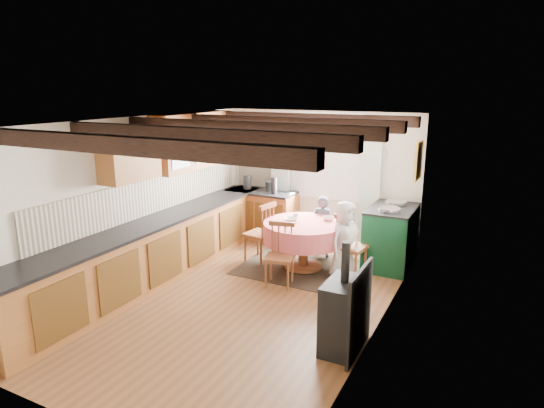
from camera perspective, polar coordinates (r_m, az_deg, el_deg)
The scene contains 41 objects.
floor at distance 6.51m, azimuth -3.24°, elevation -11.44°, with size 3.60×5.50×0.00m, color brown.
ceiling at distance 5.88m, azimuth -3.57°, elevation 10.15°, with size 3.60×5.50×0.00m, color white.
wall_back at distance 8.51m, azimuth 5.93°, elevation 3.20°, with size 3.60×0.00×2.40m, color silver.
wall_front at distance 4.09m, azimuth -23.42°, elevation -10.27°, with size 3.60×0.00×2.40m, color silver.
wall_left at distance 7.13m, azimuth -16.01°, elevation 0.58°, with size 0.00×5.50×2.40m, color silver.
wall_right at distance 5.44m, azimuth 13.27°, elevation -3.43°, with size 0.00×5.50×2.40m, color silver.
beam_a at distance 4.29m, azimuth -17.22°, elevation 6.84°, with size 3.60×0.16×0.16m, color black.
beam_b at distance 5.05m, azimuth -9.33°, elevation 8.31°, with size 3.60×0.16×0.16m, color black.
beam_c at distance 5.89m, azimuth -3.55°, elevation 9.28°, with size 3.60×0.16×0.16m, color black.
beam_d at distance 6.77m, azimuth 0.77°, elevation 9.94°, with size 3.60×0.16×0.16m, color black.
beam_e at distance 7.68m, azimuth 4.10°, elevation 10.41°, with size 3.60×0.16×0.16m, color black.
splash_left at distance 7.34m, azimuth -14.32°, elevation 1.06°, with size 0.02×4.50×0.55m, color beige.
splash_back at distance 8.89m, azimuth -0.15°, elevation 3.75°, with size 1.40×0.02×0.55m, color beige.
base_cabinet_left at distance 7.15m, azimuth -13.81°, elevation -5.60°, with size 0.60×5.30×0.88m, color #9D5B2F.
base_cabinet_back at distance 8.84m, azimuth -1.26°, elevation -1.37°, with size 1.30×0.60×0.88m, color #9D5B2F.
worktop_left at distance 7.00m, azimuth -13.91°, elevation -2.08°, with size 0.64×5.30×0.04m, color black.
worktop_back at distance 8.71m, azimuth -1.34°, elevation 1.52°, with size 1.30×0.64×0.04m, color black.
wall_cabinet_glass at distance 7.81m, azimuth -9.48°, elevation 7.67°, with size 0.34×1.80×0.90m, color #9D5B2F.
wall_cabinet_solid at distance 6.68m, azimuth -17.07°, elevation 5.73°, with size 0.34×0.90×0.70m, color #9D5B2F.
window_frame at distance 8.40m, azimuth 6.60°, elevation 5.80°, with size 1.34×0.03×1.54m, color white.
window_pane at distance 8.40m, azimuth 6.62°, elevation 5.81°, with size 1.20×0.01×1.40m, color white.
curtain_left at distance 8.73m, azimuth 1.07°, elevation 2.89°, with size 0.35×0.10×2.10m, color #A2B09B.
curtain_right at distance 8.15m, azimuth 11.90°, elevation 1.77°, with size 0.35×0.10×2.10m, color #A2B09B.
curtain_rod at distance 8.25m, azimuth 6.52°, elevation 9.85°, with size 0.03×0.03×2.00m, color black.
wall_picture at distance 7.54m, azimuth 17.47°, elevation 5.07°, with size 0.04×0.50×0.60m, color gold.
wall_plate at distance 8.09m, azimuth 12.94°, elevation 5.94°, with size 0.30×0.30×0.02m, color silver.
rug at distance 7.49m, azimuth 3.82°, elevation -7.83°, with size 1.92×1.49×0.01m, color #372C22.
dining_table at distance 7.36m, azimuth 3.86°, elevation -5.13°, with size 1.26×1.26×0.76m, color #D45949, non-canonical shape.
chair_near at distance 6.71m, azimuth 0.89°, elevation -6.30°, with size 0.40×0.42×0.93m, color brown, non-canonical shape.
chair_left at distance 7.65m, azimuth -1.57°, elevation -3.41°, with size 0.43×0.45×1.00m, color brown, non-canonical shape.
chair_right at distance 7.13m, azimuth 9.67°, elevation -4.93°, with size 0.43×0.45×1.00m, color brown, non-canonical shape.
aga_range at distance 7.67m, azimuth 14.34°, elevation -3.85°, with size 0.69×1.07×0.99m, color #0B371E, non-canonical shape.
cast_iron_stove at distance 5.15m, azimuth 8.81°, elevation -11.17°, with size 0.37×0.62×1.24m, color black, non-canonical shape.
child_far at distance 7.86m, azimuth 6.16°, elevation -2.77°, with size 0.39×0.25×1.06m, color #3D3E4B.
child_right at distance 7.03m, azimuth 8.88°, elevation -4.38°, with size 0.58×0.38×1.19m, color silver.
bowl_a at distance 7.31m, azimuth 2.40°, elevation -1.90°, with size 0.21×0.21×0.05m, color silver.
bowl_b at distance 7.41m, azimuth 6.93°, elevation -1.77°, with size 0.17×0.17×0.05m, color silver.
cup at distance 7.42m, azimuth 2.89°, elevation -1.54°, with size 0.09×0.09×0.09m, color silver.
canister_tall at distance 8.85m, azimuth -3.04°, elevation 2.70°, with size 0.15×0.15×0.26m, color #262628.
canister_wide at distance 8.65m, azimuth -0.29°, elevation 2.18°, with size 0.16×0.16×0.18m, color #262628.
canister_slim at distance 8.44m, azimuth 0.25°, elevation 2.28°, with size 0.11×0.11×0.30m, color #262628.
Camera 1 is at (2.96, -5.07, 2.81)m, focal length 30.77 mm.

